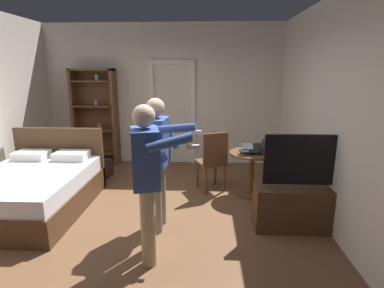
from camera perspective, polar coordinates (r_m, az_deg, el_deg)
The scene contains 15 objects.
ground_plane at distance 4.18m, azimuth -10.15°, elevation -14.23°, with size 5.91×5.91×0.00m, color brown.
wall_back at distance 6.42m, azimuth -5.28°, elevation 9.10°, with size 5.06×0.12×2.85m, color silver.
wall_right at distance 3.96m, azimuth 26.38°, elevation 4.76°, with size 0.12×5.61×2.85m, color silver.
doorway_frame at distance 6.34m, azimuth -3.67°, elevation 7.21°, with size 0.93×0.08×2.13m.
bed at distance 4.91m, azimuth -27.53°, elevation -7.40°, with size 1.46×1.91×1.02m.
bookshelf at distance 6.58m, azimuth -17.65°, elevation 5.35°, with size 0.89×0.32×1.97m.
tv_flatscreen at distance 4.08m, azimuth 20.27°, elevation -10.19°, with size 1.21×0.40×1.21m.
side_table at distance 4.86m, azimuth 11.15°, elevation -4.07°, with size 0.71×0.71×0.70m.
laptop at distance 4.74m, azimuth 11.03°, elevation -1.06°, with size 0.33×0.33×0.15m.
bottle_on_table at distance 4.72m, azimuth 13.15°, elevation -0.64°, with size 0.06×0.06×0.24m.
wooden_chair at distance 4.91m, azimuth 3.92°, elevation -2.83°, with size 0.55×0.55×0.99m.
person_blue_shirt at distance 3.07m, azimuth -8.44°, elevation -5.72°, with size 0.71×0.58×1.63m.
person_striped_shirt at distance 3.67m, azimuth -6.46°, elevation -2.30°, with size 0.69×0.59×1.63m.
suitcase_dark at distance 5.65m, azimuth -19.57°, elevation -5.28°, with size 0.59×0.37×0.36m, color #1E2D38.
suitcase_small at distance 5.94m, azimuth -17.59°, elevation -4.44°, with size 0.53×0.37×0.31m, color black.
Camera 1 is at (0.89, -3.59, 1.95)m, focal length 28.43 mm.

